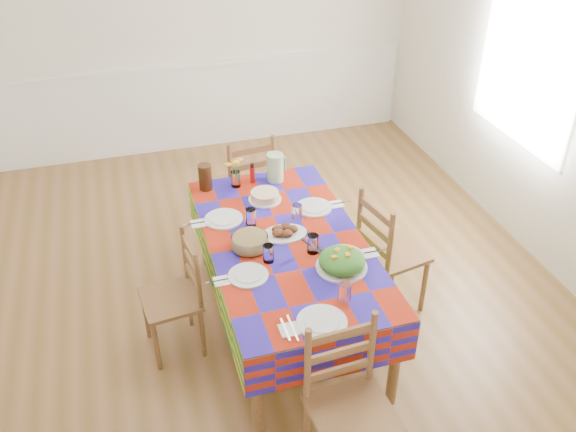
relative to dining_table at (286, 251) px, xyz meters
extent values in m
cube|color=brown|center=(-0.10, 0.44, -0.66)|extent=(4.50, 5.00, 0.04)
cube|color=silver|center=(-0.10, 2.96, 0.71)|extent=(4.50, 0.04, 2.70)
cube|color=silver|center=(2.17, 0.44, 0.71)|extent=(0.04, 5.00, 2.70)
cube|color=white|center=(-0.10, 2.91, 0.26)|extent=(4.41, 0.06, 0.04)
cube|color=white|center=(-0.10, 2.92, -0.19)|extent=(4.41, 0.03, 0.90)
plane|color=white|center=(2.13, 0.74, 0.86)|extent=(0.00, 1.40, 1.40)
cylinder|color=brown|center=(-0.41, -0.84, -0.30)|extent=(0.07, 0.07, 0.67)
cylinder|color=brown|center=(0.41, -0.84, -0.30)|extent=(0.07, 0.07, 0.67)
cylinder|color=brown|center=(-0.41, 0.84, -0.30)|extent=(0.07, 0.07, 0.67)
cylinder|color=brown|center=(0.41, 0.84, -0.30)|extent=(0.07, 0.07, 0.67)
cube|color=brown|center=(0.00, 0.00, 0.05)|extent=(0.94, 1.79, 0.04)
cube|color=#9C1F0D|center=(0.00, 0.00, 0.07)|extent=(0.98, 1.83, 0.01)
cube|color=#9C1F0D|center=(-0.49, 0.00, -0.07)|extent=(0.01, 1.83, 0.28)
cube|color=#9C1F0D|center=(0.49, 0.00, -0.07)|extent=(0.01, 1.83, 0.28)
cube|color=#9C1F0D|center=(0.00, -0.91, -0.07)|extent=(0.98, 0.01, 0.28)
cube|color=#9C1F0D|center=(0.00, 0.91, -0.07)|extent=(0.98, 0.01, 0.28)
cylinder|color=silver|center=(-0.03, -0.78, 0.09)|extent=(0.28, 0.28, 0.01)
cylinder|color=silver|center=(-0.03, -0.78, 0.10)|extent=(0.19, 0.19, 0.01)
cylinder|color=white|center=(0.15, -0.66, 0.14)|extent=(0.08, 0.08, 0.13)
cube|color=white|center=(-0.21, -0.78, 0.08)|extent=(0.10, 0.10, 0.01)
cube|color=silver|center=(-0.23, -0.78, 0.09)|extent=(0.01, 0.17, 0.00)
cube|color=silver|center=(-0.19, -0.78, 0.09)|extent=(0.01, 0.20, 0.00)
cylinder|color=silver|center=(-0.32, -0.28, 0.08)|extent=(0.24, 0.24, 0.01)
cylinder|color=silver|center=(-0.32, -0.28, 0.09)|extent=(0.17, 0.17, 0.01)
cylinder|color=white|center=(-0.16, -0.17, 0.14)|extent=(0.07, 0.07, 0.12)
cube|color=white|center=(-0.48, -0.28, 0.08)|extent=(0.09, 0.09, 0.01)
cube|color=silver|center=(-0.50, -0.28, 0.09)|extent=(0.15, 0.01, 0.00)
cube|color=silver|center=(-0.46, -0.28, 0.09)|extent=(0.18, 0.01, 0.00)
cylinder|color=silver|center=(-0.34, 0.35, 0.08)|extent=(0.26, 0.26, 0.01)
cylinder|color=silver|center=(-0.34, 0.35, 0.09)|extent=(0.18, 0.18, 0.01)
cylinder|color=white|center=(-0.17, 0.24, 0.14)|extent=(0.07, 0.07, 0.12)
cube|color=white|center=(-0.51, 0.35, 0.08)|extent=(0.10, 0.10, 0.01)
cube|color=silver|center=(-0.53, 0.35, 0.09)|extent=(0.16, 0.01, 0.00)
cube|color=silver|center=(-0.49, 0.35, 0.09)|extent=(0.19, 0.01, 0.00)
cylinder|color=silver|center=(0.29, -0.28, 0.08)|extent=(0.26, 0.26, 0.01)
cylinder|color=silver|center=(0.29, -0.28, 0.09)|extent=(0.18, 0.18, 0.01)
cylinder|color=white|center=(0.13, -0.16, 0.14)|extent=(0.07, 0.07, 0.13)
cube|color=white|center=(0.47, -0.28, 0.08)|extent=(0.10, 0.10, 0.01)
cube|color=silver|center=(0.45, -0.28, 0.09)|extent=(0.16, 0.01, 0.00)
cube|color=silver|center=(0.48, -0.28, 0.09)|extent=(0.19, 0.01, 0.00)
cylinder|color=silver|center=(0.29, 0.32, 0.08)|extent=(0.25, 0.25, 0.01)
cylinder|color=silver|center=(0.29, 0.32, 0.09)|extent=(0.18, 0.18, 0.01)
cylinder|color=white|center=(0.14, 0.21, 0.14)|extent=(0.07, 0.07, 0.12)
cube|color=white|center=(0.46, 0.32, 0.08)|extent=(0.09, 0.09, 0.01)
cube|color=silver|center=(0.44, 0.32, 0.09)|extent=(0.16, 0.01, 0.00)
cube|color=silver|center=(0.48, 0.32, 0.09)|extent=(0.19, 0.01, 0.00)
ellipsoid|color=silver|center=(0.01, 0.07, 0.08)|extent=(0.30, 0.21, 0.01)
ellipsoid|color=black|center=(0.06, 0.07, 0.11)|extent=(0.08, 0.07, 0.04)
ellipsoid|color=black|center=(0.03, 0.11, 0.11)|extent=(0.08, 0.07, 0.04)
ellipsoid|color=black|center=(-0.03, 0.10, 0.11)|extent=(0.08, 0.07, 0.04)
ellipsoid|color=black|center=(-0.04, 0.05, 0.11)|extent=(0.08, 0.07, 0.04)
ellipsoid|color=black|center=(0.01, 0.03, 0.11)|extent=(0.08, 0.07, 0.04)
cylinder|color=silver|center=(0.24, -0.36, 0.09)|extent=(0.31, 0.31, 0.01)
ellipsoid|color=#144B12|center=(0.24, -0.36, 0.13)|extent=(0.28, 0.28, 0.13)
cube|color=orange|center=(0.18, -0.39, 0.20)|extent=(0.04, 0.03, 0.01)
cube|color=orange|center=(0.22, -0.33, 0.20)|extent=(0.04, 0.04, 0.01)
cube|color=orange|center=(0.26, -0.39, 0.20)|extent=(0.03, 0.04, 0.01)
cube|color=orange|center=(0.31, -0.33, 0.20)|extent=(0.04, 0.04, 0.01)
cylinder|color=white|center=(-0.24, 0.00, 0.12)|extent=(0.24, 0.24, 0.09)
cylinder|color=tan|center=(-0.24, 0.00, 0.12)|extent=(0.22, 0.22, 0.07)
cylinder|color=silver|center=(0.00, 0.52, 0.08)|extent=(0.24, 0.24, 0.01)
cylinder|color=tan|center=(0.00, 0.52, 0.12)|extent=(0.20, 0.20, 0.05)
cube|color=black|center=(0.13, -0.08, 0.08)|extent=(0.11, 0.27, 0.01)
cube|color=black|center=(0.18, -0.06, 0.08)|extent=(0.06, 0.28, 0.01)
cylinder|color=white|center=(-0.16, 0.77, 0.14)|extent=(0.07, 0.07, 0.12)
cylinder|color=#367E2A|center=(-0.18, 0.77, 0.18)|extent=(0.01, 0.01, 0.17)
ellipsoid|color=orange|center=(-0.21, 0.77, 0.27)|extent=(0.06, 0.06, 0.02)
cylinder|color=#367E2A|center=(-0.14, 0.78, 0.18)|extent=(0.01, 0.01, 0.17)
ellipsoid|color=orange|center=(-0.12, 0.80, 0.28)|extent=(0.06, 0.06, 0.02)
cylinder|color=#367E2A|center=(-0.16, 0.76, 0.18)|extent=(0.01, 0.01, 0.17)
ellipsoid|color=orange|center=(-0.16, 0.73, 0.30)|extent=(0.06, 0.06, 0.02)
cylinder|color=red|center=(-0.03, 0.79, 0.16)|extent=(0.04, 0.04, 0.16)
cylinder|color=#A5CB8F|center=(0.14, 0.77, 0.18)|extent=(0.12, 0.12, 0.21)
cylinder|color=#321A0B|center=(-0.38, 0.80, 0.18)|extent=(0.10, 0.10, 0.20)
cube|color=silver|center=(-0.01, -0.89, 0.09)|extent=(0.07, 0.02, 0.02)
cylinder|color=brown|center=(-0.19, -1.04, -0.41)|extent=(0.04, 0.04, 0.45)
cylinder|color=brown|center=(0.17, -1.02, -0.41)|extent=(0.04, 0.04, 0.45)
cube|color=brown|center=(0.00, -1.20, -0.18)|extent=(0.44, 0.42, 0.03)
cylinder|color=brown|center=(-0.19, -1.03, 0.06)|extent=(0.04, 0.04, 0.50)
cylinder|color=brown|center=(0.17, -1.01, 0.06)|extent=(0.04, 0.04, 0.50)
cube|color=brown|center=(-0.01, -1.02, -0.04)|extent=(0.36, 0.04, 0.05)
cube|color=brown|center=(-0.01, -1.02, 0.09)|extent=(0.36, 0.04, 0.05)
cube|color=brown|center=(-0.01, -1.02, 0.22)|extent=(0.36, 0.04, 0.05)
cylinder|color=brown|center=(0.16, 1.39, -0.41)|extent=(0.04, 0.04, 0.45)
cylinder|color=brown|center=(-0.20, 1.34, -0.41)|extent=(0.04, 0.04, 0.45)
cylinder|color=brown|center=(0.20, 1.05, -0.41)|extent=(0.04, 0.04, 0.45)
cylinder|color=brown|center=(-0.16, 1.01, -0.41)|extent=(0.04, 0.04, 0.45)
cube|color=brown|center=(0.00, 1.20, -0.17)|extent=(0.47, 0.45, 0.03)
cylinder|color=brown|center=(0.20, 1.04, 0.06)|extent=(0.04, 0.04, 0.50)
cylinder|color=brown|center=(-0.15, 1.00, 0.06)|extent=(0.04, 0.04, 0.50)
cube|color=brown|center=(0.02, 1.02, -0.04)|extent=(0.36, 0.07, 0.05)
cube|color=brown|center=(0.02, 1.02, 0.09)|extent=(0.36, 0.07, 0.05)
cube|color=brown|center=(0.02, 1.02, 0.22)|extent=(0.36, 0.07, 0.05)
cylinder|color=brown|center=(-0.94, 0.14, -0.44)|extent=(0.03, 0.03, 0.40)
cylinder|color=brown|center=(-0.90, -0.18, -0.44)|extent=(0.03, 0.03, 0.40)
cylinder|color=brown|center=(-0.64, 0.18, -0.44)|extent=(0.03, 0.03, 0.40)
cylinder|color=brown|center=(-0.61, -0.14, -0.44)|extent=(0.03, 0.03, 0.40)
cube|color=brown|center=(-0.77, 0.00, -0.23)|extent=(0.39, 0.41, 0.03)
cylinder|color=brown|center=(-0.63, 0.18, -0.02)|extent=(0.03, 0.03, 0.44)
cylinder|color=brown|center=(-0.60, -0.14, -0.02)|extent=(0.03, 0.03, 0.44)
cube|color=brown|center=(-0.62, 0.02, -0.11)|extent=(0.05, 0.32, 0.04)
cube|color=brown|center=(-0.62, 0.02, 0.01)|extent=(0.05, 0.32, 0.04)
cube|color=brown|center=(-0.62, 0.02, 0.12)|extent=(0.05, 0.32, 0.04)
cylinder|color=brown|center=(0.97, -0.14, -0.41)|extent=(0.04, 0.04, 0.44)
cylinder|color=brown|center=(0.90, 0.21, -0.41)|extent=(0.04, 0.04, 0.44)
cylinder|color=brown|center=(0.64, -0.21, -0.41)|extent=(0.04, 0.04, 0.44)
cylinder|color=brown|center=(0.57, 0.14, -0.41)|extent=(0.04, 0.04, 0.44)
cube|color=brown|center=(0.77, 0.00, -0.18)|extent=(0.47, 0.48, 0.03)
cylinder|color=brown|center=(0.63, -0.21, 0.05)|extent=(0.04, 0.04, 0.49)
cylinder|color=brown|center=(0.56, 0.14, 0.05)|extent=(0.04, 0.04, 0.49)
cube|color=brown|center=(0.60, -0.03, -0.04)|extent=(0.09, 0.35, 0.05)
cube|color=brown|center=(0.60, -0.03, 0.08)|extent=(0.09, 0.35, 0.05)
cube|color=brown|center=(0.60, -0.03, 0.21)|extent=(0.09, 0.35, 0.05)
camera|label=1|loc=(-0.89, -3.05, 2.37)|focal=38.00mm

